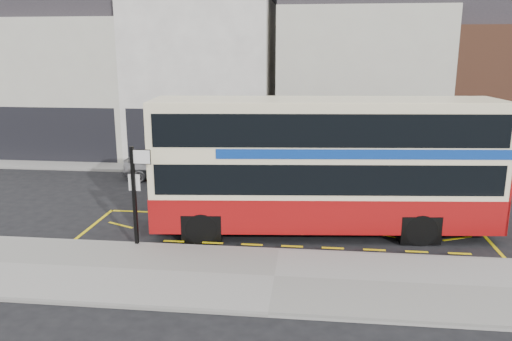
# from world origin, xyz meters

# --- Properties ---
(ground) EXTENTS (120.00, 120.00, 0.00)m
(ground) POSITION_xyz_m (0.00, 0.00, 0.00)
(ground) COLOR black
(ground) RESTS_ON ground
(pavement) EXTENTS (40.00, 4.00, 0.15)m
(pavement) POSITION_xyz_m (0.00, -2.30, 0.07)
(pavement) COLOR gray
(pavement) RESTS_ON ground
(kerb) EXTENTS (40.00, 0.15, 0.15)m
(kerb) POSITION_xyz_m (0.00, -0.38, 0.07)
(kerb) COLOR gray
(kerb) RESTS_ON ground
(far_pavement) EXTENTS (50.00, 3.00, 0.15)m
(far_pavement) POSITION_xyz_m (0.00, 11.00, 0.07)
(far_pavement) COLOR gray
(far_pavement) RESTS_ON ground
(road_markings) EXTENTS (14.00, 3.40, 0.01)m
(road_markings) POSITION_xyz_m (0.00, 1.60, 0.01)
(road_markings) COLOR yellow
(road_markings) RESTS_ON ground
(terrace_far_left) EXTENTS (8.00, 8.01, 10.80)m
(terrace_far_left) POSITION_xyz_m (-13.50, 14.99, 4.82)
(terrace_far_left) COLOR beige
(terrace_far_left) RESTS_ON ground
(terrace_left) EXTENTS (8.00, 8.01, 11.80)m
(terrace_left) POSITION_xyz_m (-5.50, 14.99, 5.32)
(terrace_left) COLOR white
(terrace_left) RESTS_ON ground
(terrace_green_shop) EXTENTS (9.00, 8.01, 11.30)m
(terrace_green_shop) POSITION_xyz_m (3.50, 14.99, 5.07)
(terrace_green_shop) COLOR beige
(terrace_green_shop) RESTS_ON ground
(double_decker_bus) EXTENTS (11.96, 3.83, 4.69)m
(double_decker_bus) POSITION_xyz_m (1.43, 1.79, 2.47)
(double_decker_bus) COLOR #F4E7BA
(double_decker_bus) RESTS_ON ground
(bus_stop_post) EXTENTS (0.80, 0.14, 3.22)m
(bus_stop_post) POSITION_xyz_m (-4.59, -0.39, 2.07)
(bus_stop_post) COLOR black
(bus_stop_post) RESTS_ON pavement
(car_silver) EXTENTS (4.29, 1.93, 1.43)m
(car_silver) POSITION_xyz_m (-6.17, 8.32, 0.72)
(car_silver) COLOR #A4A4A8
(car_silver) RESTS_ON ground
(car_grey) EXTENTS (4.94, 3.06, 1.54)m
(car_grey) POSITION_xyz_m (-2.48, 9.32, 0.77)
(car_grey) COLOR #45484E
(car_grey) RESTS_ON ground
(car_white) EXTENTS (4.82, 2.74, 1.32)m
(car_white) POSITION_xyz_m (7.80, 9.74, 0.66)
(car_white) COLOR #BBBBBB
(car_white) RESTS_ON ground
(street_tree_right) EXTENTS (2.41, 2.41, 5.21)m
(street_tree_right) POSITION_xyz_m (5.22, 12.19, 3.55)
(street_tree_right) COLOR black
(street_tree_right) RESTS_ON ground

